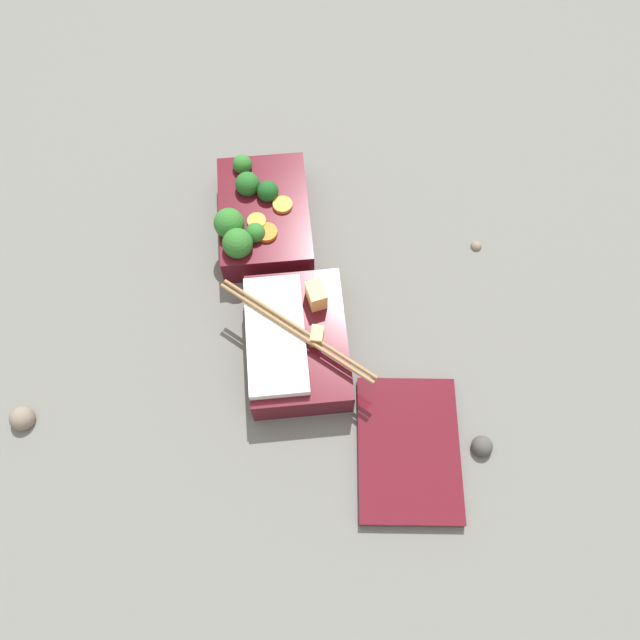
# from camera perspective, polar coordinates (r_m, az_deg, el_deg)

# --- Properties ---
(ground_plane) EXTENTS (3.00, 3.00, 0.00)m
(ground_plane) POSITION_cam_1_polar(r_m,az_deg,el_deg) (0.84, -3.56, 2.79)
(ground_plane) COLOR slate
(bento_tray_vegetable) EXTENTS (0.18, 0.13, 0.08)m
(bento_tray_vegetable) POSITION_cam_1_polar(r_m,az_deg,el_deg) (0.87, -5.44, 9.44)
(bento_tray_vegetable) COLOR #510F19
(bento_tray_vegetable) RESTS_ON ground_plane
(bento_tray_rice) EXTENTS (0.18, 0.18, 0.08)m
(bento_tray_rice) POSITION_cam_1_polar(r_m,az_deg,el_deg) (0.78, -2.26, -1.93)
(bento_tray_rice) COLOR #510F19
(bento_tray_rice) RESTS_ON ground_plane
(bento_lid) EXTENTS (0.19, 0.14, 0.01)m
(bento_lid) POSITION_cam_1_polar(r_m,az_deg,el_deg) (0.76, 8.09, -11.62)
(bento_lid) COLOR #510F19
(bento_lid) RESTS_ON ground_plane
(pebble_0) EXTENTS (0.03, 0.03, 0.03)m
(pebble_0) POSITION_cam_1_polar(r_m,az_deg,el_deg) (0.84, -25.57, -8.13)
(pebble_0) COLOR #7A6B5B
(pebble_0) RESTS_ON ground_plane
(pebble_1) EXTENTS (0.03, 0.03, 0.03)m
(pebble_1) POSITION_cam_1_polar(r_m,az_deg,el_deg) (0.78, 14.58, -11.12)
(pebble_1) COLOR #474442
(pebble_1) RESTS_ON ground_plane
(pebble_2) EXTENTS (0.02, 0.02, 0.02)m
(pebble_2) POSITION_cam_1_polar(r_m,az_deg,el_deg) (0.90, 14.12, 6.65)
(pebble_2) COLOR #7A6B5B
(pebble_2) RESTS_ON ground_plane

